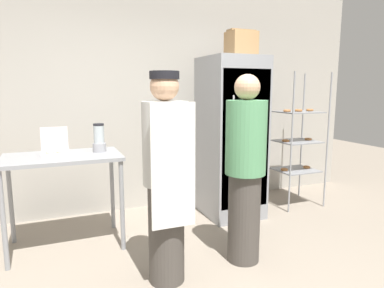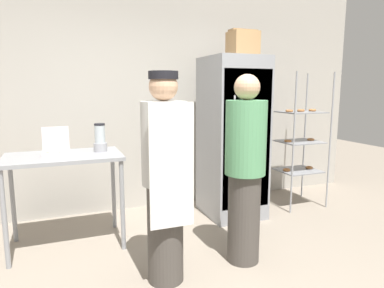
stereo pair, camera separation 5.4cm
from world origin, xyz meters
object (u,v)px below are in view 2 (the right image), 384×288
(cardboard_storage_box, at_px, (243,44))
(person_customer, at_px, (245,169))
(refrigerator, at_px, (232,138))
(person_baker, at_px, (165,176))
(baking_rack, at_px, (299,141))
(blender_pitcher, at_px, (100,139))
(donut_box, at_px, (56,152))

(cardboard_storage_box, relative_size, person_customer, 0.19)
(refrigerator, height_order, cardboard_storage_box, cardboard_storage_box)
(person_baker, bearing_deg, refrigerator, 44.01)
(refrigerator, relative_size, baking_rack, 1.09)
(blender_pitcher, height_order, person_customer, person_customer)
(person_customer, bearing_deg, blender_pitcher, 139.17)
(cardboard_storage_box, height_order, person_baker, cardboard_storage_box)
(blender_pitcher, relative_size, cardboard_storage_box, 0.88)
(baking_rack, bearing_deg, refrigerator, 179.25)
(blender_pitcher, relative_size, person_customer, 0.17)
(baking_rack, relative_size, person_customer, 1.05)
(refrigerator, xyz_separation_m, person_customer, (-0.46, -1.11, -0.11))
(donut_box, xyz_separation_m, cardboard_storage_box, (2.11, 0.21, 1.11))
(baking_rack, bearing_deg, donut_box, -175.43)
(person_baker, bearing_deg, cardboard_storage_box, 40.90)
(blender_pitcher, xyz_separation_m, cardboard_storage_box, (1.69, 0.10, 1.03))
(person_baker, bearing_deg, baking_rack, 27.63)
(refrigerator, relative_size, donut_box, 7.07)
(donut_box, bearing_deg, cardboard_storage_box, 5.82)
(refrigerator, distance_m, person_baker, 1.69)
(donut_box, xyz_separation_m, person_baker, (0.80, -0.92, -0.09))
(refrigerator, bearing_deg, person_customer, -112.38)
(person_customer, bearing_deg, refrigerator, 67.62)
(refrigerator, height_order, person_baker, refrigerator)
(baking_rack, relative_size, person_baker, 1.04)
(baking_rack, distance_m, person_baker, 2.51)
(blender_pitcher, xyz_separation_m, person_customer, (1.13, -0.98, -0.20))
(cardboard_storage_box, distance_m, person_baker, 2.11)
(donut_box, bearing_deg, baking_rack, 4.57)
(person_baker, height_order, person_customer, person_baker)
(donut_box, xyz_separation_m, blender_pitcher, (0.42, 0.12, 0.08))
(person_baker, bearing_deg, person_customer, 4.59)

